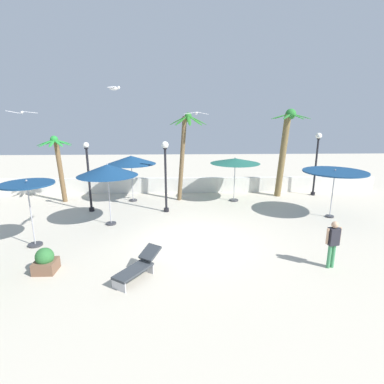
# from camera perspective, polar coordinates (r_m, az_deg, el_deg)

# --- Properties ---
(ground_plane) EXTENTS (56.00, 56.00, 0.00)m
(ground_plane) POSITION_cam_1_polar(r_m,az_deg,el_deg) (12.71, 0.45, -9.39)
(ground_plane) COLOR beige
(boundary_wall) EXTENTS (25.20, 0.30, 1.01)m
(boundary_wall) POSITION_cam_1_polar(r_m,az_deg,el_deg) (20.32, -0.51, 1.32)
(boundary_wall) COLOR silver
(boundary_wall) RESTS_ON ground_plane
(patio_umbrella_0) EXTENTS (2.79, 2.79, 2.96)m
(patio_umbrella_0) POSITION_cam_1_polar(r_m,az_deg,el_deg) (14.43, -15.73, 3.99)
(patio_umbrella_0) COLOR #333338
(patio_umbrella_0) RESTS_ON ground_plane
(patio_umbrella_1) EXTENTS (2.91, 2.91, 2.81)m
(patio_umbrella_1) POSITION_cam_1_polar(r_m,az_deg,el_deg) (18.26, -11.43, 5.94)
(patio_umbrella_1) COLOR #333338
(patio_umbrella_1) RESTS_ON ground_plane
(patio_umbrella_2) EXTENTS (2.96, 2.96, 2.68)m
(patio_umbrella_2) POSITION_cam_1_polar(r_m,az_deg,el_deg) (18.12, 8.17, 5.79)
(patio_umbrella_2) COLOR #333338
(patio_umbrella_2) RESTS_ON ground_plane
(patio_umbrella_4) EXTENTS (3.08, 3.08, 2.51)m
(patio_umbrella_4) POSITION_cam_1_polar(r_m,az_deg,el_deg) (16.59, 25.41, 3.26)
(patio_umbrella_4) COLOR #333338
(patio_umbrella_4) RESTS_ON ground_plane
(patio_umbrella_5) EXTENTS (2.01, 2.01, 2.73)m
(patio_umbrella_5) POSITION_cam_1_polar(r_m,az_deg,el_deg) (13.21, -28.66, 0.26)
(patio_umbrella_5) COLOR #333338
(patio_umbrella_5) RESTS_ON ground_plane
(palm_tree_0) EXTENTS (2.02, 2.03, 3.95)m
(palm_tree_0) POSITION_cam_1_polar(r_m,az_deg,el_deg) (19.42, -23.99, 5.62)
(palm_tree_0) COLOR brown
(palm_tree_0) RESTS_ON ground_plane
(palm_tree_1) EXTENTS (2.21, 2.21, 5.25)m
(palm_tree_1) POSITION_cam_1_polar(r_m,az_deg,el_deg) (18.04, -1.51, 8.79)
(palm_tree_1) COLOR brown
(palm_tree_1) RESTS_ON ground_plane
(palm_tree_2) EXTENTS (2.52, 2.39, 5.48)m
(palm_tree_2) POSITION_cam_1_polar(r_m,az_deg,el_deg) (19.85, 17.16, 8.66)
(palm_tree_2) COLOR brown
(palm_tree_2) RESTS_ON ground_plane
(lamp_post_0) EXTENTS (0.38, 0.38, 4.02)m
(lamp_post_0) POSITION_cam_1_polar(r_m,az_deg,el_deg) (20.82, 22.51, 6.15)
(lamp_post_0) COLOR black
(lamp_post_0) RESTS_ON ground_plane
(lamp_post_1) EXTENTS (0.37, 0.37, 3.80)m
(lamp_post_1) POSITION_cam_1_polar(r_m,az_deg,el_deg) (15.93, -5.04, 4.41)
(lamp_post_1) COLOR black
(lamp_post_1) RESTS_ON ground_plane
(lamp_post_2) EXTENTS (0.30, 0.30, 3.74)m
(lamp_post_2) POSITION_cam_1_polar(r_m,az_deg,el_deg) (16.93, -18.98, 3.20)
(lamp_post_2) COLOR black
(lamp_post_2) RESTS_ON ground_plane
(lounge_chair_0) EXTENTS (1.48, 1.85, 0.82)m
(lounge_chair_0) POSITION_cam_1_polar(r_m,az_deg,el_deg) (10.14, -10.16, -13.66)
(lounge_chair_0) COLOR #B7B7BC
(lounge_chair_0) RESTS_ON ground_plane
(guest_0) EXTENTS (0.55, 0.31, 1.69)m
(guest_0) POSITION_cam_1_polar(r_m,az_deg,el_deg) (11.37, 25.13, -8.22)
(guest_0) COLOR #3F8C59
(guest_0) RESTS_ON ground_plane
(seagull_0) EXTENTS (0.38, 1.29, 0.14)m
(seagull_0) POSITION_cam_1_polar(r_m,az_deg,el_deg) (11.20, -14.52, 18.50)
(seagull_0) COLOR white
(seagull_1) EXTENTS (1.25, 0.38, 0.15)m
(seagull_1) POSITION_cam_1_polar(r_m,az_deg,el_deg) (15.46, 0.80, 14.67)
(seagull_1) COLOR white
(seagull_2) EXTENTS (1.28, 0.49, 0.15)m
(seagull_2) POSITION_cam_1_polar(r_m,az_deg,el_deg) (16.08, -29.48, 12.98)
(seagull_2) COLOR white
(planter) EXTENTS (0.70, 0.70, 0.85)m
(planter) POSITION_cam_1_polar(r_m,az_deg,el_deg) (11.45, -26.02, -11.68)
(planter) COLOR brown
(planter) RESTS_ON ground_plane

